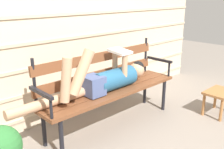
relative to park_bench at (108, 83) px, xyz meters
The scene contains 5 objects.
ground_plane 0.55m from the park_bench, 90.00° to the right, with size 12.00×12.00×0.00m, color gray.
house_siding 0.96m from the park_bench, 90.00° to the left, with size 4.93×0.08×2.59m.
park_bench is the anchor object (origin of this frame).
reclining_person 0.16m from the park_bench, 149.53° to the right, with size 1.74×0.25×0.55m.
footstool 1.49m from the park_bench, 33.46° to the right, with size 0.42×0.29×0.33m.
Camera 1 is at (-1.92, -1.91, 1.52)m, focal length 41.13 mm.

